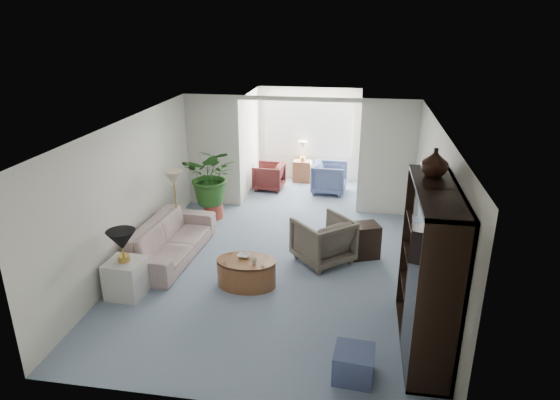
% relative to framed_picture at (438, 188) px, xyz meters
% --- Properties ---
extents(floor, '(6.00, 6.00, 0.00)m').
position_rel_framed_picture_xyz_m(floor, '(-2.46, 0.10, -1.70)').
color(floor, '#8393AD').
rests_on(floor, ground).
extents(sunroom_floor, '(2.60, 2.60, 0.00)m').
position_rel_framed_picture_xyz_m(sunroom_floor, '(-2.46, 4.20, -1.70)').
color(sunroom_floor, '#8393AD').
rests_on(sunroom_floor, ground).
extents(back_pier_left, '(1.20, 0.12, 2.50)m').
position_rel_framed_picture_xyz_m(back_pier_left, '(-4.36, 3.10, -0.45)').
color(back_pier_left, silver).
rests_on(back_pier_left, ground).
extents(back_pier_right, '(1.20, 0.12, 2.50)m').
position_rel_framed_picture_xyz_m(back_pier_right, '(-0.56, 3.10, -0.45)').
color(back_pier_right, silver).
rests_on(back_pier_right, ground).
extents(back_header, '(2.60, 0.12, 0.10)m').
position_rel_framed_picture_xyz_m(back_header, '(-2.46, 3.10, 0.75)').
color(back_header, silver).
rests_on(back_header, back_pier_left).
extents(window_pane, '(2.20, 0.02, 1.50)m').
position_rel_framed_picture_xyz_m(window_pane, '(-2.46, 5.28, -0.30)').
color(window_pane, white).
extents(window_blinds, '(2.20, 0.02, 1.50)m').
position_rel_framed_picture_xyz_m(window_blinds, '(-2.46, 5.25, -0.30)').
color(window_blinds, white).
extents(framed_picture, '(0.04, 0.50, 0.40)m').
position_rel_framed_picture_xyz_m(framed_picture, '(0.00, 0.00, 0.00)').
color(framed_picture, '#B1A68D').
extents(sofa, '(1.01, 2.33, 0.67)m').
position_rel_framed_picture_xyz_m(sofa, '(-4.39, 0.42, -1.37)').
color(sofa, '#B6AD9A').
rests_on(sofa, ground).
extents(end_table, '(0.56, 0.56, 0.59)m').
position_rel_framed_picture_xyz_m(end_table, '(-4.59, -0.93, -1.41)').
color(end_table, silver).
rests_on(end_table, ground).
extents(table_lamp, '(0.44, 0.44, 0.30)m').
position_rel_framed_picture_xyz_m(table_lamp, '(-4.59, -0.93, -0.76)').
color(table_lamp, black).
rests_on(table_lamp, end_table).
extents(floor_lamp, '(0.36, 0.36, 0.28)m').
position_rel_framed_picture_xyz_m(floor_lamp, '(-4.52, 1.11, -0.45)').
color(floor_lamp, beige).
rests_on(floor_lamp, ground).
extents(coffee_table, '(1.08, 1.08, 0.45)m').
position_rel_framed_picture_xyz_m(coffee_table, '(-2.83, -0.34, -1.47)').
color(coffee_table, brown).
rests_on(coffee_table, ground).
extents(coffee_bowl, '(0.23, 0.23, 0.05)m').
position_rel_framed_picture_xyz_m(coffee_bowl, '(-2.88, -0.24, -1.22)').
color(coffee_bowl, silver).
rests_on(coffee_bowl, coffee_table).
extents(coffee_cup, '(0.11, 0.11, 0.09)m').
position_rel_framed_picture_xyz_m(coffee_cup, '(-2.68, -0.44, -1.21)').
color(coffee_cup, beige).
rests_on(coffee_cup, coffee_table).
extents(wingback_chair, '(1.24, 1.24, 0.81)m').
position_rel_framed_picture_xyz_m(wingback_chair, '(-1.70, 0.69, -1.30)').
color(wingback_chair, '#655B50').
rests_on(wingback_chair, ground).
extents(side_table_dark, '(0.63, 0.57, 0.62)m').
position_rel_framed_picture_xyz_m(side_table_dark, '(-1.00, 0.99, -1.39)').
color(side_table_dark, black).
rests_on(side_table_dark, ground).
extents(entertainment_cabinet, '(0.52, 1.96, 2.17)m').
position_rel_framed_picture_xyz_m(entertainment_cabinet, '(-0.23, -1.45, -0.61)').
color(entertainment_cabinet, black).
rests_on(entertainment_cabinet, ground).
extents(cabinet_urn, '(0.34, 0.34, 0.36)m').
position_rel_framed_picture_xyz_m(cabinet_urn, '(-0.23, -0.95, 0.65)').
color(cabinet_urn, black).
rests_on(cabinet_urn, entertainment_cabinet).
extents(ottoman, '(0.50, 0.50, 0.37)m').
position_rel_framed_picture_xyz_m(ottoman, '(-1.09, -2.23, -1.51)').
color(ottoman, '#4D5984').
rests_on(ottoman, ground).
extents(plant_pot, '(0.40, 0.40, 0.32)m').
position_rel_framed_picture_xyz_m(plant_pot, '(-4.16, 2.30, -1.54)').
color(plant_pot, '#AD3F32').
rests_on(plant_pot, ground).
extents(house_plant, '(1.12, 0.97, 1.24)m').
position_rel_framed_picture_xyz_m(house_plant, '(-4.16, 2.30, -0.76)').
color(house_plant, '#25571D').
rests_on(house_plant, plant_pot).
extents(sunroom_chair_blue, '(0.86, 0.84, 0.74)m').
position_rel_framed_picture_xyz_m(sunroom_chair_blue, '(-1.83, 4.31, -1.33)').
color(sunroom_chair_blue, '#4D5984').
rests_on(sunroom_chair_blue, ground).
extents(sunroom_chair_maroon, '(0.76, 0.74, 0.65)m').
position_rel_framed_picture_xyz_m(sunroom_chair_maroon, '(-3.33, 4.31, -1.37)').
color(sunroom_chair_maroon, '#5C251F').
rests_on(sunroom_chair_maroon, ground).
extents(sunroom_table, '(0.48, 0.38, 0.56)m').
position_rel_framed_picture_xyz_m(sunroom_table, '(-2.58, 5.06, -1.42)').
color(sunroom_table, brown).
rests_on(sunroom_table, ground).
extents(shelf_clutter, '(0.30, 1.11, 1.06)m').
position_rel_framed_picture_xyz_m(shelf_clutter, '(-0.28, -1.54, -0.61)').
color(shelf_clutter, '#332E28').
rests_on(shelf_clutter, entertainment_cabinet).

